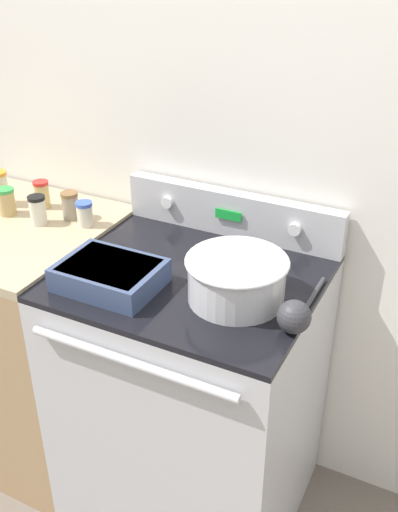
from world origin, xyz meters
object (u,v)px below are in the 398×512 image
(spice_jar_brown_cap, at_px, (70,205))
(spice_jar_green_cap, at_px, (7,201))
(casserole_dish, at_px, (110,274))
(spice_jar_blue_cap, at_px, (85,214))
(spice_jar_red_cap, at_px, (42,194))
(spice_jar_black_cap, at_px, (38,210))
(ladle, at_px, (295,316))
(mixing_bowl, at_px, (237,277))

(spice_jar_brown_cap, distance_m, spice_jar_green_cap, 0.23)
(casserole_dish, bearing_deg, spice_jar_blue_cap, 136.42)
(casserole_dish, relative_size, spice_jar_red_cap, 2.84)
(spice_jar_red_cap, bearing_deg, spice_jar_black_cap, -56.18)
(casserole_dish, height_order, spice_jar_black_cap, spice_jar_black_cap)
(ladle, bearing_deg, spice_jar_red_cap, 164.82)
(mixing_bowl, xyz_separation_m, spice_jar_green_cap, (-0.92, 0.12, -0.01))
(mixing_bowl, bearing_deg, spice_jar_blue_cap, 164.99)
(spice_jar_green_cap, bearing_deg, spice_jar_blue_cap, 9.62)
(spice_jar_black_cap, xyz_separation_m, spice_jar_red_cap, (-0.07, 0.11, -0.00))
(spice_jar_brown_cap, bearing_deg, spice_jar_black_cap, -131.23)
(spice_jar_brown_cap, height_order, spice_jar_red_cap, spice_jar_red_cap)
(spice_jar_black_cap, xyz_separation_m, spice_jar_green_cap, (-0.15, 0.01, -0.00))
(mixing_bowl, bearing_deg, ladle, -18.15)
(spice_jar_blue_cap, xyz_separation_m, spice_jar_green_cap, (-0.29, -0.05, 0.01))
(ladle, xyz_separation_m, spice_jar_green_cap, (-1.11, 0.18, 0.02))
(mixing_bowl, relative_size, spice_jar_red_cap, 2.85)
(mixing_bowl, xyz_separation_m, spice_jar_black_cap, (-0.77, 0.11, -0.01))
(spice_jar_black_cap, height_order, spice_jar_green_cap, spice_jar_black_cap)
(ladle, height_order, spice_jar_green_cap, spice_jar_green_cap)
(spice_jar_green_cap, bearing_deg, ladle, -9.22)
(spice_jar_blue_cap, bearing_deg, casserole_dish, -43.58)
(mixing_bowl, height_order, spice_jar_green_cap, mixing_bowl)
(spice_jar_blue_cap, distance_m, spice_jar_red_cap, 0.23)
(spice_jar_black_cap, distance_m, spice_jar_green_cap, 0.15)
(casserole_dish, xyz_separation_m, spice_jar_green_cap, (-0.57, 0.22, 0.02))
(ladle, bearing_deg, spice_jar_brown_cap, 164.21)
(spice_jar_red_cap, bearing_deg, spice_jar_blue_cap, -13.07)
(spice_jar_brown_cap, xyz_separation_m, spice_jar_red_cap, (-0.15, 0.03, 0.00))
(ladle, bearing_deg, mixing_bowl, 161.85)
(spice_jar_brown_cap, height_order, spice_jar_black_cap, spice_jar_black_cap)
(spice_jar_blue_cap, distance_m, spice_jar_brown_cap, 0.08)
(spice_jar_blue_cap, height_order, spice_jar_black_cap, spice_jar_black_cap)
(mixing_bowl, bearing_deg, spice_jar_green_cap, 172.69)
(ladle, bearing_deg, casserole_dish, -176.09)
(mixing_bowl, distance_m, spice_jar_blue_cap, 0.65)
(spice_jar_brown_cap, bearing_deg, spice_jar_red_cap, 168.61)
(mixing_bowl, distance_m, spice_jar_green_cap, 0.93)
(casserole_dish, bearing_deg, ladle, 3.91)
(spice_jar_brown_cap, xyz_separation_m, spice_jar_green_cap, (-0.22, -0.07, 0.00))
(spice_jar_brown_cap, height_order, spice_jar_green_cap, same)
(spice_jar_blue_cap, height_order, spice_jar_green_cap, spice_jar_green_cap)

